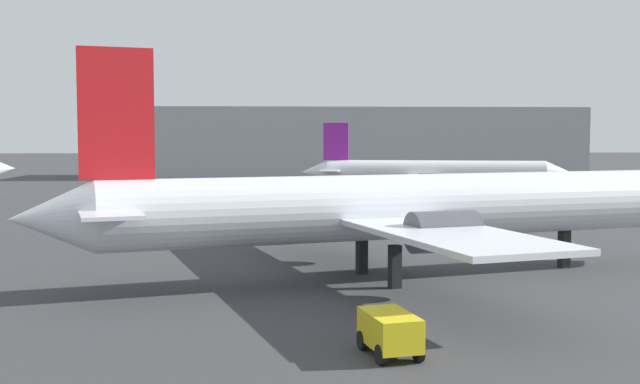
# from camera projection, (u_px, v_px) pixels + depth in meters

# --- Properties ---
(airplane_on_taxiway) EXTENTS (33.83, 24.93, 10.20)m
(airplane_on_taxiway) POSITION_uv_depth(u_px,v_px,m) (398.00, 207.00, 35.59)
(airplane_on_taxiway) COLOR silver
(airplane_on_taxiway) RESTS_ON ground_plane
(airplane_far_right) EXTENTS (27.14, 22.79, 7.99)m
(airplane_far_right) POSITION_uv_depth(u_px,v_px,m) (432.00, 173.00, 77.42)
(airplane_far_right) COLOR white
(airplane_far_right) RESTS_ON ground_plane
(baggage_cart) EXTENTS (1.81, 2.62, 1.30)m
(baggage_cart) POSITION_uv_depth(u_px,v_px,m) (390.00, 331.00, 23.27)
(baggage_cart) COLOR gold
(baggage_cart) RESTS_ON ground_plane
(terminal_building) EXTENTS (71.28, 18.37, 11.15)m
(terminal_building) POSITION_uv_depth(u_px,v_px,m) (356.00, 143.00, 126.81)
(terminal_building) COLOR #999EA3
(terminal_building) RESTS_ON ground_plane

